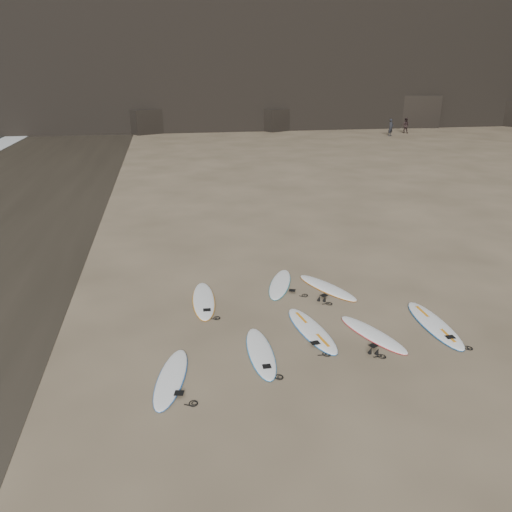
% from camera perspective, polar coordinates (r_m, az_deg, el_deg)
% --- Properties ---
extents(ground, '(240.00, 240.00, 0.00)m').
position_cam_1_polar(ground, '(13.14, 8.95, -8.87)').
color(ground, '#897559').
rests_on(ground, ground).
extents(surfboard_0, '(1.08, 2.42, 0.08)m').
position_cam_1_polar(surfboard_0, '(11.44, -9.67, -13.54)').
color(surfboard_0, white).
rests_on(surfboard_0, ground).
extents(surfboard_1, '(0.61, 2.39, 0.09)m').
position_cam_1_polar(surfboard_1, '(12.17, 0.54, -10.95)').
color(surfboard_1, white).
rests_on(surfboard_1, ground).
extents(surfboard_2, '(1.04, 2.67, 0.09)m').
position_cam_1_polar(surfboard_2, '(13.20, 6.37, -8.36)').
color(surfboard_2, white).
rests_on(surfboard_2, ground).
extents(surfboard_3, '(1.37, 2.35, 0.08)m').
position_cam_1_polar(surfboard_3, '(13.28, 13.20, -8.66)').
color(surfboard_3, white).
rests_on(surfboard_3, ground).
extents(surfboard_4, '(0.68, 2.73, 0.10)m').
position_cam_1_polar(surfboard_4, '(14.19, 19.71, -7.34)').
color(surfboard_4, white).
rests_on(surfboard_4, ground).
extents(surfboard_5, '(0.73, 2.60, 0.09)m').
position_cam_1_polar(surfboard_5, '(14.77, -6.00, -5.04)').
color(surfboard_5, white).
rests_on(surfboard_5, ground).
extents(surfboard_6, '(1.39, 2.44, 0.09)m').
position_cam_1_polar(surfboard_6, '(15.79, 2.76, -3.20)').
color(surfboard_6, white).
rests_on(surfboard_6, ground).
extents(surfboard_7, '(1.59, 2.44, 0.09)m').
position_cam_1_polar(surfboard_7, '(15.68, 8.14, -3.57)').
color(surfboard_7, white).
rests_on(surfboard_7, ground).
extents(person_a, '(0.75, 0.69, 1.71)m').
position_cam_1_polar(person_a, '(53.90, 15.16, 14.00)').
color(person_a, black).
rests_on(person_a, ground).
extents(person_b, '(0.96, 0.91, 1.58)m').
position_cam_1_polar(person_b, '(56.89, 16.70, 14.10)').
color(person_b, black).
rests_on(person_b, ground).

